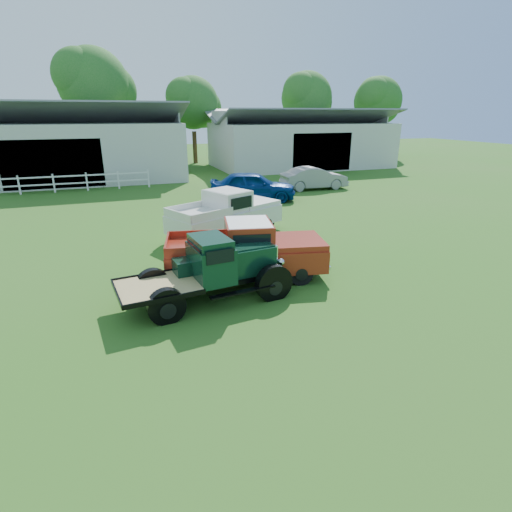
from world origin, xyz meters
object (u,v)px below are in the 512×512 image
object	(u,v)px
vintage_flatbed	(208,270)
misc_car_blue	(253,186)
red_pickup	(245,250)
white_pickup	(226,214)
misc_car_grey	(314,178)

from	to	relation	value
vintage_flatbed	misc_car_blue	world-z (taller)	vintage_flatbed
red_pickup	white_pickup	world-z (taller)	white_pickup
vintage_flatbed	misc_car_blue	bearing A→B (deg)	58.69
vintage_flatbed	misc_car_grey	world-z (taller)	vintage_flatbed
vintage_flatbed	white_pickup	bearing A→B (deg)	63.07
red_pickup	misc_car_grey	size ratio (longest dim) A/B	1.12
white_pickup	misc_car_grey	size ratio (longest dim) A/B	1.13
misc_car_blue	misc_car_grey	bearing A→B (deg)	-49.65
red_pickup	vintage_flatbed	bearing A→B (deg)	-128.19
vintage_flatbed	red_pickup	distance (m)	1.92
vintage_flatbed	red_pickup	world-z (taller)	red_pickup
white_pickup	misc_car_grey	bearing A→B (deg)	19.69
vintage_flatbed	white_pickup	world-z (taller)	white_pickup
vintage_flatbed	misc_car_grey	xyz separation A→B (m)	(10.76, 14.40, -0.17)
vintage_flatbed	misc_car_blue	size ratio (longest dim) A/B	0.91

